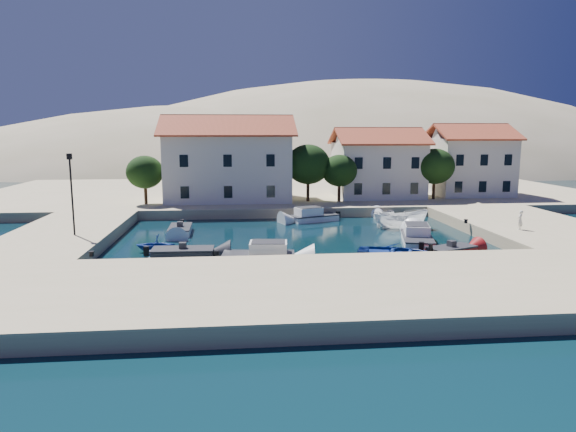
% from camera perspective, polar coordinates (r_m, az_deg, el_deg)
% --- Properties ---
extents(ground, '(400.00, 400.00, 0.00)m').
position_cam_1_polar(ground, '(33.61, 3.09, -5.90)').
color(ground, black).
rests_on(ground, ground).
extents(quay_south, '(52.00, 12.00, 1.00)m').
position_cam_1_polar(quay_south, '(27.79, 4.99, -8.12)').
color(quay_south, tan).
rests_on(quay_south, ground).
extents(quay_east, '(11.00, 20.00, 1.00)m').
position_cam_1_polar(quay_east, '(49.87, 25.18, -1.17)').
color(quay_east, tan).
rests_on(quay_east, ground).
extents(quay_west, '(8.00, 20.00, 1.00)m').
position_cam_1_polar(quay_west, '(45.09, -23.67, -2.10)').
color(quay_west, tan).
rests_on(quay_west, ground).
extents(quay_north, '(80.00, 36.00, 1.00)m').
position_cam_1_polar(quay_north, '(70.88, 0.03, 2.58)').
color(quay_north, tan).
rests_on(quay_north, ground).
extents(hills, '(254.00, 176.00, 99.00)m').
position_cam_1_polar(hills, '(161.02, 3.61, -2.24)').
color(hills, tan).
rests_on(hills, ground).
extents(building_left, '(14.70, 9.45, 9.70)m').
position_cam_1_polar(building_left, '(60.12, -6.66, 6.51)').
color(building_left, silver).
rests_on(building_left, quay_north).
extents(building_mid, '(10.50, 8.40, 8.30)m').
position_cam_1_polar(building_mid, '(63.47, 9.93, 5.94)').
color(building_mid, silver).
rests_on(building_mid, quay_north).
extents(building_right, '(9.45, 8.40, 8.80)m').
position_cam_1_polar(building_right, '(68.57, 19.47, 6.00)').
color(building_right, silver).
rests_on(building_right, quay_north).
extents(trees, '(37.30, 5.30, 6.45)m').
position_cam_1_polar(trees, '(58.42, 3.73, 5.40)').
color(trees, '#382314').
rests_on(trees, quay_north).
extents(lamppost, '(0.35, 0.25, 6.22)m').
position_cam_1_polar(lamppost, '(42.15, -22.93, 3.06)').
color(lamppost, black).
rests_on(lamppost, quay_west).
extents(bollards, '(29.36, 9.56, 0.30)m').
position_cam_1_polar(bollards, '(37.54, 6.44, -2.52)').
color(bollards, black).
rests_on(bollards, ground).
extents(motorboat_grey_sw, '(4.42, 2.06, 1.25)m').
position_cam_1_polar(motorboat_grey_sw, '(37.44, -11.59, -4.03)').
color(motorboat_grey_sw, '#2E2E32').
rests_on(motorboat_grey_sw, ground).
extents(cabin_cruiser_south, '(5.09, 2.55, 1.60)m').
position_cam_1_polar(cabin_cruiser_south, '(35.26, -3.30, -4.37)').
color(cabin_cruiser_south, white).
rests_on(cabin_cruiser_south, ground).
extents(rowboat_south, '(6.45, 5.53, 1.13)m').
position_cam_1_polar(rowboat_south, '(37.07, 12.01, -4.64)').
color(rowboat_south, '#1B3B95').
rests_on(rowboat_south, ground).
extents(motorboat_red_se, '(4.03, 2.96, 1.25)m').
position_cam_1_polar(motorboat_red_se, '(39.10, 17.68, -3.71)').
color(motorboat_red_se, maroon).
rests_on(motorboat_red_se, ground).
extents(cabin_cruiser_east, '(3.60, 5.98, 1.60)m').
position_cam_1_polar(cabin_cruiser_east, '(42.35, 14.17, -2.32)').
color(cabin_cruiser_east, white).
rests_on(cabin_cruiser_east, ground).
extents(boat_east, '(5.14, 2.28, 1.93)m').
position_cam_1_polar(boat_east, '(48.63, 12.40, -1.34)').
color(boat_east, white).
rests_on(boat_east, ground).
extents(motorboat_white_ne, '(2.59, 4.21, 1.25)m').
position_cam_1_polar(motorboat_white_ne, '(52.44, 11.31, -0.21)').
color(motorboat_white_ne, white).
rests_on(motorboat_white_ne, ground).
extents(rowboat_west, '(2.99, 2.63, 1.49)m').
position_cam_1_polar(rowboat_west, '(39.38, -14.46, -3.91)').
color(rowboat_west, '#1B3B95').
rests_on(rowboat_west, ground).
extents(motorboat_white_west, '(1.97, 4.27, 1.25)m').
position_cam_1_polar(motorboat_white_west, '(46.04, -11.90, -1.55)').
color(motorboat_white_west, white).
rests_on(motorboat_white_west, ground).
extents(cabin_cruiser_north, '(5.17, 3.57, 1.60)m').
position_cam_1_polar(cabin_cruiser_north, '(51.42, 2.94, -0.02)').
color(cabin_cruiser_north, white).
rests_on(cabin_cruiser_north, ground).
extents(pedestrian, '(0.68, 0.66, 1.57)m').
position_cam_1_polar(pedestrian, '(45.46, 24.39, -0.41)').
color(pedestrian, silver).
rests_on(pedestrian, quay_east).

